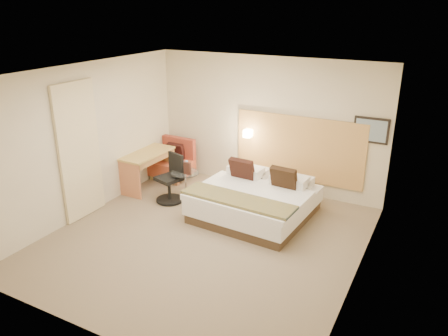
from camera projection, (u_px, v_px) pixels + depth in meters
The scene contains 20 objects.
floor at pixel (205, 239), 7.18m from camera, with size 4.80×5.00×0.02m, color #7C6A53.
ceiling at pixel (202, 72), 6.21m from camera, with size 4.80×5.00×0.02m, color white.
wall_back at pixel (267, 124), 8.77m from camera, with size 4.80×0.02×2.70m, color beige.
wall_front at pixel (84, 233), 4.62m from camera, with size 4.80×0.02×2.70m, color beige.
wall_left at pixel (87, 140), 7.75m from camera, with size 0.02×5.00×2.70m, color beige.
wall_right at pixel (365, 192), 5.64m from camera, with size 0.02×5.00×2.70m, color beige.
headboard_panel at pixel (298, 149), 8.57m from camera, with size 2.60×0.04×1.30m, color tan.
art_frame at pixel (371, 130), 7.81m from camera, with size 0.62×0.03×0.47m, color black.
art_canvas at pixel (371, 130), 7.79m from camera, with size 0.54×0.01×0.39m, color #778FA4.
lamp_arm at pixel (249, 133), 8.92m from camera, with size 0.02×0.02×0.12m, color silver.
lamp_shade at pixel (248, 133), 8.87m from camera, with size 0.15×0.15×0.15m, color #FFEDC6.
curtain at pixel (79, 152), 7.56m from camera, with size 0.06×0.90×2.42m, color beige.
bottle_a at pixel (182, 166), 8.35m from camera, with size 0.06×0.06×0.21m, color #8CA2D9.
bottle_b at pixel (187, 166), 8.36m from camera, with size 0.06×0.06×0.21m, color #93B3E3.
menu_folder at pixel (187, 168), 8.22m from camera, with size 0.14×0.05×0.24m, color #391D17.
bed at pixel (255, 200), 7.86m from camera, with size 2.05×2.01×0.95m.
lounge_chair at pixel (173, 163), 9.60m from camera, with size 0.84×0.74×0.86m.
side_table at pixel (185, 185), 8.44m from camera, with size 0.55×0.55×0.60m.
desk at pixel (148, 160), 8.97m from camera, with size 0.59×1.24×0.77m.
desk_chair at pixel (171, 182), 8.44m from camera, with size 0.66×0.66×0.93m.
Camera 1 is at (3.21, -5.42, 3.64)m, focal length 35.00 mm.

